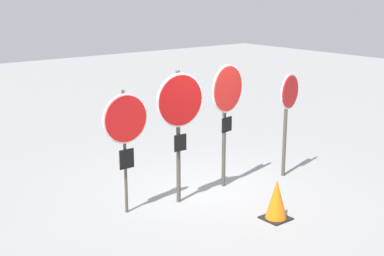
% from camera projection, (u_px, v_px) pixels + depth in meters
% --- Properties ---
extents(ground_plane, '(40.00, 40.00, 0.00)m').
position_uv_depth(ground_plane, '(211.00, 194.00, 9.68)').
color(ground_plane, gray).
extents(stop_sign_0, '(0.81, 0.10, 2.07)m').
position_uv_depth(stop_sign_0, '(126.00, 126.00, 8.50)').
color(stop_sign_0, '#474238').
rests_on(stop_sign_0, ground).
extents(stop_sign_1, '(0.91, 0.15, 2.31)m').
position_uv_depth(stop_sign_1, '(180.00, 111.00, 8.90)').
color(stop_sign_1, '#474238').
rests_on(stop_sign_1, ground).
extents(stop_sign_2, '(0.86, 0.21, 2.31)m').
position_uv_depth(stop_sign_2, '(227.00, 100.00, 9.65)').
color(stop_sign_2, '#474238').
rests_on(stop_sign_2, ground).
extents(stop_sign_3, '(0.67, 0.20, 2.05)m').
position_uv_depth(stop_sign_3, '(288.00, 104.00, 10.27)').
color(stop_sign_3, '#474238').
rests_on(stop_sign_3, ground).
extents(traffic_cone_0, '(0.42, 0.42, 0.67)m').
position_uv_depth(traffic_cone_0, '(276.00, 200.00, 8.57)').
color(traffic_cone_0, black).
rests_on(traffic_cone_0, ground).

